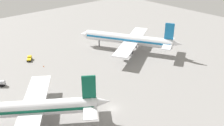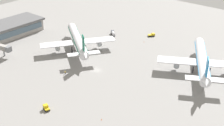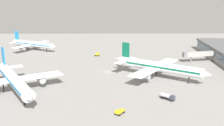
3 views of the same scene
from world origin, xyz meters
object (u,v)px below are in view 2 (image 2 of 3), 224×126
(airplane_taxiing, at_px, (202,60))
(safety_cone_mid_apron, at_px, (144,42))
(fuel_truck, at_px, (113,33))
(pushback_tractor, at_px, (152,35))
(ground_crew_worker, at_px, (65,73))
(safety_cone_near_gate, at_px, (101,119))
(airplane_distant, at_px, (78,40))
(baggage_tug, at_px, (46,107))

(airplane_taxiing, height_order, safety_cone_mid_apron, airplane_taxiing)
(fuel_truck, xyz_separation_m, safety_cone_mid_apron, (-3.50, 22.63, -1.09))
(airplane_taxiing, relative_size, pushback_tractor, 10.95)
(ground_crew_worker, bearing_deg, safety_cone_mid_apron, 34.65)
(fuel_truck, bearing_deg, ground_crew_worker, 148.30)
(ground_crew_worker, xyz_separation_m, safety_cone_near_gate, (16.80, 40.01, -0.55))
(airplane_distant, bearing_deg, pushback_tractor, -80.27)
(airplane_taxiing, xyz_separation_m, airplane_distant, (22.44, -68.30, -0.21))
(baggage_tug, relative_size, safety_cone_mid_apron, 6.04)
(pushback_tractor, relative_size, ground_crew_worker, 2.82)
(airplane_distant, distance_m, safety_cone_mid_apron, 42.45)
(airplane_distant, xyz_separation_m, safety_cone_mid_apron, (-34.84, 23.55, -5.79))
(baggage_tug, height_order, fuel_truck, fuel_truck)
(fuel_truck, relative_size, safety_cone_near_gate, 9.85)
(ground_crew_worker, relative_size, safety_cone_mid_apron, 2.78)
(safety_cone_mid_apron, bearing_deg, pushback_tractor, -171.41)
(ground_crew_worker, relative_size, safety_cone_near_gate, 2.78)
(baggage_tug, xyz_separation_m, safety_cone_near_gate, (-9.84, 22.77, -0.86))
(ground_crew_worker, bearing_deg, fuel_truck, 56.65)
(airplane_taxiing, xyz_separation_m, fuel_truck, (-8.89, -67.38, -4.91))
(baggage_tug, bearing_deg, safety_cone_mid_apron, -65.52)
(pushback_tractor, distance_m, ground_crew_worker, 71.89)
(pushback_tractor, relative_size, safety_cone_mid_apron, 7.86)
(baggage_tug, bearing_deg, safety_cone_near_gate, -138.90)
(airplane_distant, xyz_separation_m, pushback_tractor, (-46.21, 21.83, -5.12))
(safety_cone_near_gate, bearing_deg, ground_crew_worker, -112.78)
(fuel_truck, bearing_deg, airplane_taxiing, -144.65)
(fuel_truck, xyz_separation_m, safety_cone_near_gate, (73.63, 55.69, -1.09))
(airplane_distant, relative_size, ground_crew_worker, 28.46)
(pushback_tractor, xyz_separation_m, baggage_tug, (98.34, 12.01, 0.19))
(pushback_tractor, height_order, ground_crew_worker, pushback_tractor)
(fuel_truck, height_order, safety_cone_mid_apron, fuel_truck)
(pushback_tractor, bearing_deg, ground_crew_worker, -150.50)
(pushback_tractor, bearing_deg, safety_cone_near_gate, -124.87)
(safety_cone_mid_apron, bearing_deg, ground_crew_worker, -6.57)
(airplane_distant, height_order, safety_cone_mid_apron, airplane_distant)
(safety_cone_near_gate, bearing_deg, airplane_taxiing, 169.76)
(airplane_distant, distance_m, pushback_tractor, 51.36)
(safety_cone_mid_apron, bearing_deg, safety_cone_near_gate, 23.20)
(baggage_tug, bearing_deg, ground_crew_worker, -39.36)
(pushback_tractor, height_order, safety_cone_mid_apron, pushback_tractor)
(airplane_taxiing, height_order, baggage_tug, airplane_taxiing)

